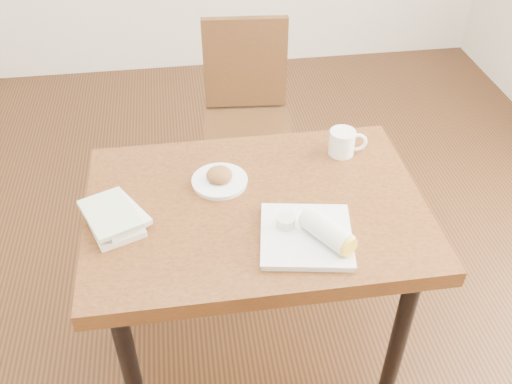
{
  "coord_description": "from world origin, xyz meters",
  "views": [
    {
      "loc": [
        -0.21,
        -1.42,
        1.99
      ],
      "look_at": [
        0.0,
        0.0,
        0.8
      ],
      "focal_mm": 40.0,
      "sensor_mm": 36.0,
      "label": 1
    }
  ],
  "objects": [
    {
      "name": "plate_scone",
      "position": [
        -0.11,
        0.13,
        0.77
      ],
      "size": [
        0.2,
        0.2,
        0.06
      ],
      "color": "white",
      "rests_on": "table"
    },
    {
      "name": "plate_burrito",
      "position": [
        0.15,
        -0.2,
        0.78
      ],
      "size": [
        0.32,
        0.32,
        0.09
      ],
      "color": "white",
      "rests_on": "table"
    },
    {
      "name": "table",
      "position": [
        0.0,
        0.0,
        0.66
      ],
      "size": [
        1.13,
        0.79,
        0.75
      ],
      "color": "brown",
      "rests_on": "ground"
    },
    {
      "name": "chair_far",
      "position": [
        0.09,
        0.94,
        0.55
      ],
      "size": [
        0.45,
        0.45,
        0.95
      ],
      "color": "#4C2F15",
      "rests_on": "ground"
    },
    {
      "name": "coffee_mug",
      "position": [
        0.36,
        0.24,
        0.8
      ],
      "size": [
        0.14,
        0.1,
        0.1
      ],
      "color": "white",
      "rests_on": "table"
    },
    {
      "name": "book_stack",
      "position": [
        -0.46,
        -0.03,
        0.78
      ],
      "size": [
        0.24,
        0.26,
        0.06
      ],
      "color": "white",
      "rests_on": "table"
    },
    {
      "name": "ground",
      "position": [
        0.0,
        0.0,
        -0.01
      ],
      "size": [
        4.0,
        5.0,
        0.01
      ],
      "primitive_type": "cube",
      "color": "#472814",
      "rests_on": "ground"
    }
  ]
}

